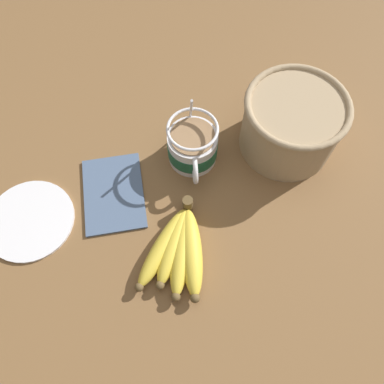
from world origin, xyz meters
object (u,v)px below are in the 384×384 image
(banana_bunch, at_px, (178,249))
(woven_basket, at_px, (291,123))
(coffee_mug, at_px, (193,147))
(small_plate, at_px, (30,220))

(banana_bunch, relative_size, woven_basket, 0.96)
(banana_bunch, distance_m, woven_basket, 0.33)
(coffee_mug, height_order, banana_bunch, coffee_mug)
(woven_basket, bearing_deg, banana_bunch, -47.00)
(banana_bunch, bearing_deg, coffee_mug, 168.25)
(woven_basket, bearing_deg, small_plate, -75.09)
(coffee_mug, xyz_separation_m, banana_bunch, (0.20, -0.04, -0.02))
(coffee_mug, distance_m, small_plate, 0.34)
(banana_bunch, bearing_deg, small_plate, -106.83)
(woven_basket, height_order, small_plate, woven_basket)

